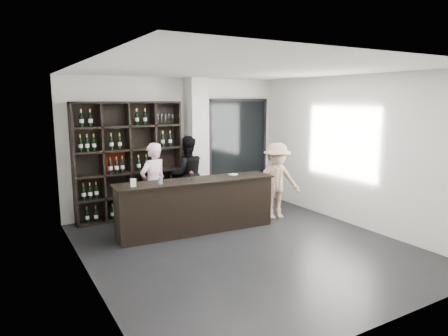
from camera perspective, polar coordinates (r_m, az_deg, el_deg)
floor at (r=6.86m, az=2.93°, el=-11.13°), size 5.00×5.50×0.01m
wine_shelf at (r=8.36m, az=-13.41°, el=0.99°), size 2.20×0.35×2.40m
structural_column at (r=8.78m, az=-3.88°, el=3.30°), size 0.40×0.40×2.90m
glass_panel at (r=9.56m, az=2.00°, el=3.54°), size 1.60×0.08×2.10m
tasting_counter at (r=7.45m, az=-3.95°, el=-5.38°), size 3.00×0.63×0.99m
taster_pink at (r=7.84m, az=-10.04°, el=-2.35°), size 0.69×0.57×1.63m
taster_black at (r=8.70m, az=-5.23°, el=-0.90°), size 0.95×0.82×1.67m
customer at (r=8.28m, az=7.51°, el=-1.83°), size 1.12×0.80×1.57m
wine_glass at (r=7.28m, az=-4.67°, el=-0.99°), size 0.11×0.11×0.20m
spit_cup at (r=7.03m, az=-9.09°, el=-1.84°), size 0.10×0.10×0.11m
napkin_stack at (r=7.78m, az=1.33°, el=-0.92°), size 0.16×0.16×0.02m
card_stand at (r=6.90m, az=-12.85°, el=-2.07°), size 0.09×0.05×0.14m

